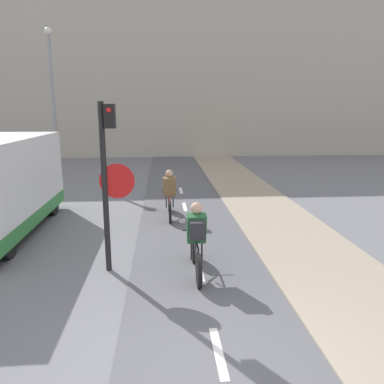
# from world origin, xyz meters

# --- Properties ---
(ground_plane) EXTENTS (120.00, 120.00, 0.00)m
(ground_plane) POSITION_xyz_m (0.00, 0.00, 0.00)
(ground_plane) COLOR slate
(bike_lane) EXTENTS (2.73, 60.00, 0.02)m
(bike_lane) POSITION_xyz_m (0.00, 0.00, 0.01)
(bike_lane) COLOR #56565B
(bike_lane) RESTS_ON ground_plane
(building_row_background) EXTENTS (60.00, 5.20, 10.93)m
(building_row_background) POSITION_xyz_m (0.00, 23.60, 5.48)
(building_row_background) COLOR #B2A899
(building_row_background) RESTS_ON ground_plane
(traffic_light_pole) EXTENTS (0.67, 0.25, 3.30)m
(traffic_light_pole) POSITION_xyz_m (-1.72, 3.28, 2.04)
(traffic_light_pole) COLOR black
(traffic_light_pole) RESTS_ON ground_plane
(street_lamp_far) EXTENTS (0.36, 0.36, 6.80)m
(street_lamp_far) POSITION_xyz_m (-5.84, 15.00, 4.16)
(street_lamp_far) COLOR gray
(street_lamp_far) RESTS_ON ground_plane
(cyclist_near) EXTENTS (0.46, 1.76, 1.45)m
(cyclist_near) POSITION_xyz_m (-0.08, 2.92, 0.70)
(cyclist_near) COLOR black
(cyclist_near) RESTS_ON ground_plane
(cyclist_far) EXTENTS (0.46, 1.74, 1.44)m
(cyclist_far) POSITION_xyz_m (-0.51, 6.87, 0.66)
(cyclist_far) COLOR black
(cyclist_far) RESTS_ON ground_plane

